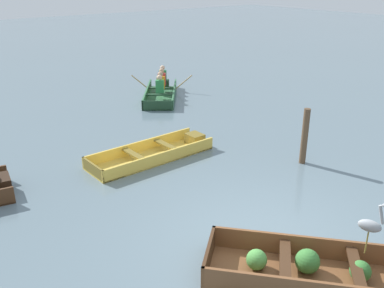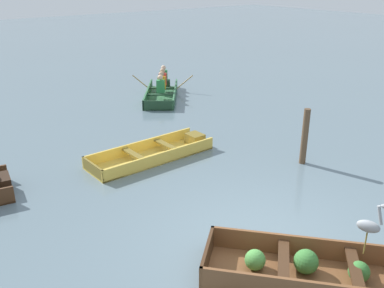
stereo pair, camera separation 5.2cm
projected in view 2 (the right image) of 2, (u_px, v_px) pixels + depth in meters
ground_plane at (265, 245)px, 7.01m from camera, size 80.00×80.00×0.00m
dinghy_wooden_brown_foreground at (323, 272)px, 6.15m from camera, size 2.97×3.18×0.41m
skiff_yellow_mid_moored at (155, 153)px, 10.33m from camera, size 3.12×1.04×0.30m
rowboat_green_with_crew at (162, 90)px, 15.37m from camera, size 2.73×3.03×0.89m
heron_on_dinghy at (370, 225)px, 5.99m from camera, size 0.25×0.45×0.84m
mooring_post at (305, 137)px, 9.79m from camera, size 0.15×0.15×1.33m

